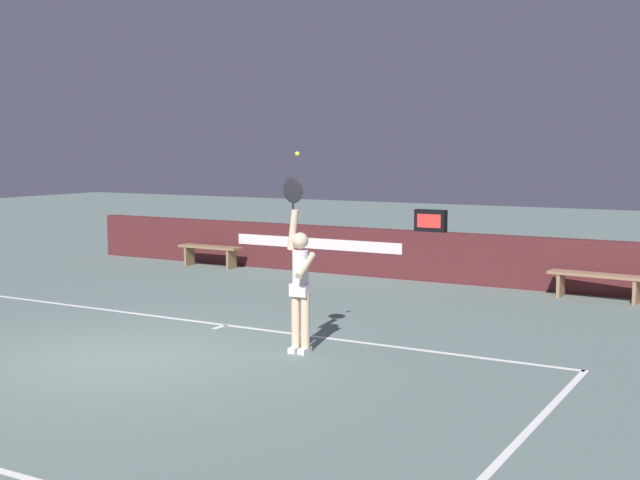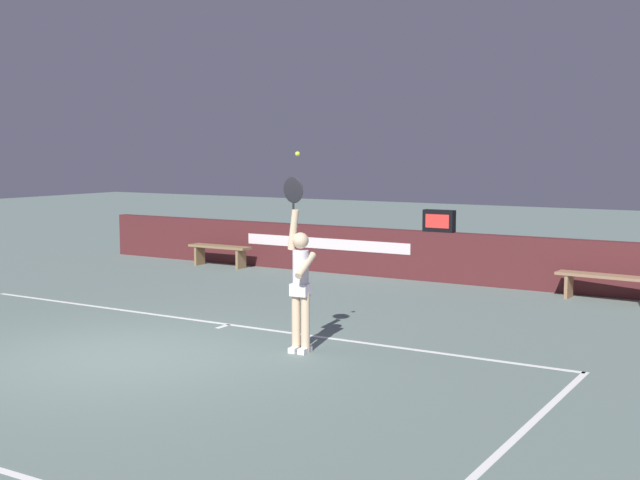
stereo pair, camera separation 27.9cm
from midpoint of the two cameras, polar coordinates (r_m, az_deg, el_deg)
The scene contains 8 objects.
ground_plane at distance 10.99m, azimuth -12.65°, elevation -7.76°, with size 60.00×60.00×0.00m, color slate.
court_lines at distance 10.64m, azimuth -14.60°, elevation -8.27°, with size 10.62×5.63×0.00m.
back_wall at distance 17.19m, azimuth 5.28°, elevation -0.91°, with size 15.01×0.23×1.00m.
speed_display at distance 16.67m, azimuth 8.63°, elevation 1.30°, with size 0.64×0.20×0.44m.
tennis_player at distance 10.75m, azimuth -0.62°, elevation -2.83°, with size 0.44×0.46×2.30m.
tennis_ball at distance 10.54m, azimuth -0.79°, elevation 5.92°, with size 0.06×0.06×0.06m.
courtside_bench_near at distance 15.27m, azimuth 19.51°, elevation -2.65°, with size 1.74×0.49×0.47m.
courtside_bench_far at distance 18.81m, azimuth -6.46°, elevation -0.72°, with size 1.54×0.36×0.48m.
Camera 2 is at (7.54, -7.60, 2.63)m, focal length 46.71 mm.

